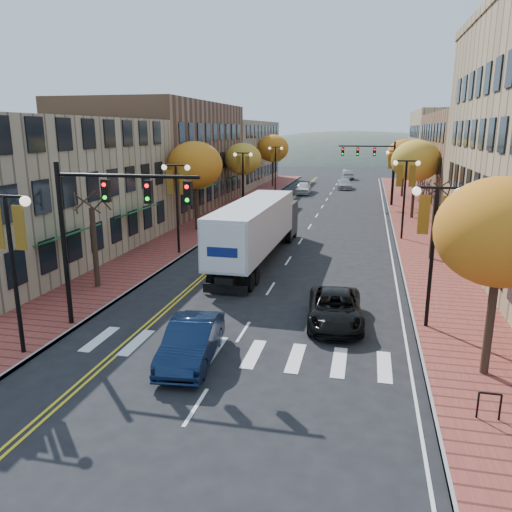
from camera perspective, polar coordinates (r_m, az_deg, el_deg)
The scene contains 31 objects.
ground at distance 17.69m, azimuth -4.68°, elevation -13.55°, with size 200.00×200.00×0.00m, color black.
sidewalk_left at distance 50.05m, azimuth -3.56°, elevation 4.82°, with size 4.00×85.00×0.15m, color brown.
sidewalk_right at distance 48.30m, azimuth 17.47°, elevation 3.85°, with size 4.00×85.00×0.15m, color brown.
building_left_near at distance 35.60m, azimuth -25.39°, elevation 6.85°, with size 12.00×22.00×9.00m, color #9E8966.
building_left_mid at distance 55.45m, azimuth -10.74°, elevation 11.16°, with size 12.00×24.00×11.00m, color brown.
building_left_far at distance 79.06m, azimuth -3.47°, elevation 11.68°, with size 12.00×26.00×9.50m, color #9E8966.
building_right_mid at distance 58.64m, azimuth 26.52°, elevation 9.60°, with size 15.00×24.00×10.00m, color brown.
building_right_far at distance 80.15m, azimuth 22.91°, elevation 11.18°, with size 15.00×20.00×11.00m, color #9E8966.
tree_left_a at distance 27.40m, azimuth -17.95°, elevation 0.91°, with size 0.28×0.28×4.20m.
tree_left_b at distance 41.38m, azimuth -6.98°, elevation 10.26°, with size 4.48×4.48×7.21m.
tree_left_c at distance 56.71m, azimuth -1.50°, elevation 11.01°, with size 4.16×4.16×6.69m.
tree_left_d at distance 74.25m, azimuth 1.95°, elevation 12.19°, with size 4.61×4.61×7.42m.
tree_right_a at distance 17.73m, azimuth 26.19°, elevation 2.43°, with size 4.16×4.16×6.69m.
tree_right_b at distance 33.72m, azimuth 19.62°, elevation 3.18°, with size 0.28×0.28×4.20m.
tree_right_c at distance 49.18m, azimuth 17.81°, elevation 10.31°, with size 4.48×4.48×7.21m.
tree_right_d at distance 65.12m, azimuth 16.63°, elevation 11.06°, with size 4.35×4.35×7.00m.
lamp_left_a at distance 19.71m, azimuth -26.26°, elevation 1.22°, with size 1.96×0.36×6.05m.
lamp_left_b at distance 33.50m, azimuth -9.06°, elevation 7.30°, with size 1.96×0.36×6.05m.
lamp_left_c at distance 50.59m, azimuth -1.50°, elevation 9.76°, with size 1.96×0.36×6.05m.
lamp_left_d at distance 68.15m, azimuth 2.24°, elevation 10.90°, with size 1.96×0.36×6.05m.
lamp_right_a at distance 21.46m, azimuth 19.70°, elevation 2.82°, with size 1.96×0.36×6.05m.
lamp_right_b at distance 39.21m, azimuth 16.68°, elevation 7.87°, with size 1.96×0.36×6.05m.
lamp_right_c at distance 57.12m, azimuth 15.54°, elevation 9.76°, with size 1.96×0.36×6.05m.
traffic_mast_near at distance 20.90m, azimuth -17.00°, elevation 4.50°, with size 6.10×0.35×7.00m.
traffic_mast_far at distance 57.02m, azimuth 13.52°, elevation 10.51°, with size 6.10×0.34×7.00m.
semi_truck at distance 31.94m, azimuth 0.31°, elevation 3.54°, with size 2.83×15.85×3.95m.
navy_sedan at distance 18.52m, azimuth -7.39°, elevation -9.66°, with size 1.63×4.67×1.54m, color black.
black_suv at distance 22.05m, azimuth 9.04°, elevation -5.94°, with size 2.31×5.01×1.39m, color black.
car_far_white at distance 66.52m, azimuth 5.41°, elevation 7.75°, with size 1.88×4.68×1.60m, color silver.
car_far_silver at distance 73.26m, azimuth 10.09°, elevation 8.11°, with size 1.99×4.89×1.42m, color #A6A5AD.
car_far_oncoming at distance 88.04m, azimuth 10.42°, elevation 9.15°, with size 1.69×4.84×1.59m, color #9999A0.
Camera 1 is at (4.77, -14.92, 8.23)m, focal length 35.00 mm.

